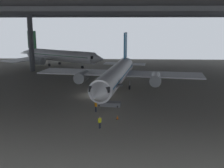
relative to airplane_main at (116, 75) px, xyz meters
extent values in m
plane|color=gray|center=(-4.08, -3.12, -3.43)|extent=(110.00, 110.00, 0.00)
cylinder|color=#4C4F54|center=(-24.94, 23.22, 4.52)|extent=(1.46, 1.46, 15.91)
cube|color=#38383D|center=(-4.08, 10.63, 13.08)|extent=(121.00, 99.00, 1.20)
cube|color=#4C4F54|center=(-4.08, -14.12, 12.08)|extent=(115.50, 0.50, 0.70)
cube|color=#4C4F54|center=(-4.08, 27.13, 12.08)|extent=(115.50, 0.50, 0.70)
cylinder|color=white|center=(-0.09, -0.62, 0.02)|extent=(7.56, 27.88, 3.71)
cone|color=white|center=(-2.27, -15.95, 0.02)|extent=(4.22, 4.92, 3.63)
cube|color=black|center=(-1.94, -13.63, 0.48)|extent=(3.48, 3.01, 0.82)
cone|color=white|center=(2.09, 14.71, 0.39)|extent=(3.95, 6.32, 3.15)
cube|color=#1972B2|center=(1.76, 12.39, 4.91)|extent=(0.81, 4.04, 6.07)
cube|color=white|center=(4.19, 11.02, 0.58)|extent=(5.10, 3.67, 0.16)
cube|color=white|center=(-0.95, 11.75, 0.58)|extent=(5.10, 3.67, 0.16)
cube|color=white|center=(10.05, 2.46, -0.35)|extent=(16.30, 8.85, 0.24)
cylinder|color=#9EA3A8|center=(7.92, 0.72, -1.00)|extent=(2.95, 5.09, 2.30)
cube|color=white|center=(-8.97, 5.16, -0.35)|extent=(16.30, 8.85, 0.24)
cylinder|color=#9EA3A8|center=(-7.41, 2.90, -1.00)|extent=(2.95, 5.09, 2.30)
cube|color=#1972B2|center=(-0.09, -0.62, 0.30)|extent=(7.35, 25.89, 0.16)
cylinder|color=#9EA3A8|center=(-1.39, -9.80, -2.18)|extent=(0.20, 0.20, 1.15)
cylinder|color=black|center=(-1.39, -9.80, -2.98)|extent=(0.42, 0.93, 0.90)
cylinder|color=#9EA3A8|center=(2.72, 1.70, -2.18)|extent=(0.20, 0.20, 1.15)
cylinder|color=black|center=(2.72, 1.70, -2.98)|extent=(0.42, 0.93, 0.90)
cylinder|color=#9EA3A8|center=(-2.14, 2.39, -2.18)|extent=(0.20, 0.20, 1.15)
cylinder|color=black|center=(-2.14, 2.39, -2.98)|extent=(0.42, 0.93, 0.90)
cube|color=slate|center=(-0.90, -10.04, -3.08)|extent=(3.98, 2.02, 0.70)
cube|color=slate|center=(-0.90, -10.04, -1.26)|extent=(3.68, 1.78, 3.03)
cube|color=slate|center=(0.82, -10.28, 0.21)|extent=(1.27, 1.44, 0.12)
cylinder|color=black|center=(0.90, -9.69, 0.71)|extent=(0.06, 0.06, 1.00)
cylinder|color=black|center=(0.73, -10.87, 0.71)|extent=(0.06, 0.06, 1.00)
cylinder|color=black|center=(0.74, -9.56, -3.28)|extent=(0.31, 0.16, 0.30)
cylinder|color=black|center=(0.55, -10.95, -3.28)|extent=(0.31, 0.16, 0.30)
cylinder|color=black|center=(-2.34, -9.13, -3.28)|extent=(0.31, 0.16, 0.30)
cylinder|color=black|center=(-2.53, -10.51, -3.28)|extent=(0.31, 0.16, 0.30)
cylinder|color=#232838|center=(-1.59, -20.29, -3.02)|extent=(0.14, 0.14, 0.82)
cylinder|color=#232838|center=(-1.46, -20.16, -3.02)|extent=(0.14, 0.14, 0.82)
cube|color=yellow|center=(-1.52, -20.22, -2.33)|extent=(0.41, 0.41, 0.58)
cylinder|color=yellow|center=(-1.69, -20.38, -2.30)|extent=(0.09, 0.09, 0.55)
cylinder|color=yellow|center=(-1.36, -20.06, -2.30)|extent=(0.09, 0.09, 0.55)
sphere|color=tan|center=(-1.52, -20.22, -1.91)|extent=(0.22, 0.22, 0.22)
cylinder|color=#232838|center=(-2.82, -13.29, -3.00)|extent=(0.14, 0.14, 0.86)
cylinder|color=#232838|center=(-2.70, -13.43, -3.00)|extent=(0.14, 0.14, 0.86)
cube|color=orange|center=(-2.76, -13.36, -2.27)|extent=(0.40, 0.42, 0.61)
cylinder|color=orange|center=(-2.91, -13.18, -2.24)|extent=(0.09, 0.09, 0.58)
cylinder|color=orange|center=(-2.61, -13.54, -2.24)|extent=(0.09, 0.09, 0.58)
sphere|color=beige|center=(-2.76, -13.36, -1.84)|extent=(0.23, 0.23, 0.23)
cylinder|color=white|center=(-19.04, 32.76, -0.05)|extent=(24.91, 16.31, 3.57)
cone|color=white|center=(-6.07, 25.36, -0.05)|extent=(5.46, 5.17, 3.50)
cube|color=black|center=(-8.03, 26.48, 0.40)|extent=(3.68, 3.88, 0.79)
cone|color=white|center=(-32.01, 40.16, 0.31)|extent=(6.47, 5.47, 3.04)
cube|color=#19592D|center=(-30.05, 39.04, 4.66)|extent=(3.51, 2.14, 5.85)
cube|color=white|center=(-27.96, 40.73, 0.49)|extent=(4.79, 5.40, 0.16)
cube|color=white|center=(-30.44, 36.38, 0.49)|extent=(4.79, 5.40, 0.16)
cube|color=white|center=(-18.20, 42.94, -0.40)|extent=(13.05, 16.20, 0.24)
cylinder|color=#9EA3A8|center=(-17.40, 40.42, -1.03)|extent=(5.13, 4.23, 2.22)
cube|color=white|center=(-27.38, 26.85, -0.40)|extent=(13.05, 16.20, 0.24)
cylinder|color=#9EA3A8|center=(-24.80, 27.45, -1.03)|extent=(5.13, 4.23, 2.22)
cube|color=#19592D|center=(-19.04, 32.76, 0.22)|extent=(23.26, 15.41, 0.16)
cylinder|color=#9EA3A8|center=(-11.28, 28.33, -2.18)|extent=(0.20, 0.20, 1.15)
cylinder|color=black|center=(-11.28, 28.33, -2.98)|extent=(0.93, 0.71, 0.90)
cylinder|color=#9EA3A8|center=(-20.12, 36.12, -2.18)|extent=(0.20, 0.20, 1.15)
cylinder|color=black|center=(-20.12, 36.12, -2.98)|extent=(0.93, 0.71, 0.90)
cylinder|color=#9EA3A8|center=(-22.48, 31.97, -2.18)|extent=(0.20, 0.20, 1.15)
cylinder|color=black|center=(-22.48, 31.97, -2.98)|extent=(0.93, 0.71, 0.90)
cube|color=black|center=(0.69, -16.57, -3.41)|extent=(0.36, 0.36, 0.04)
cone|color=orange|center=(0.69, -16.57, -3.11)|extent=(0.30, 0.30, 0.56)
camera|label=1|loc=(1.69, -54.09, 10.03)|focal=44.14mm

